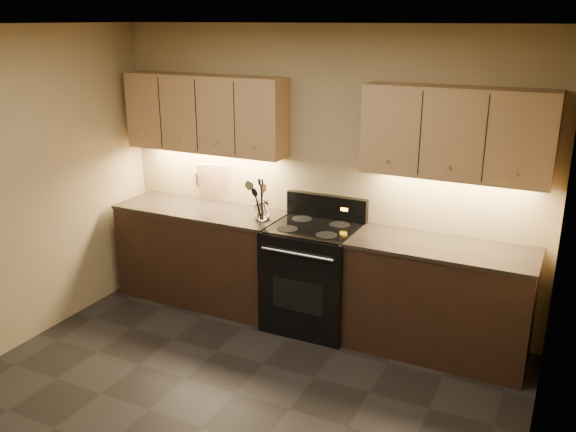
# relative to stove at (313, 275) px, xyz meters

# --- Properties ---
(floor) EXTENTS (4.00, 4.00, 0.00)m
(floor) POSITION_rel_stove_xyz_m (-0.08, -1.68, -0.48)
(floor) COLOR black
(floor) RESTS_ON ground
(ceiling) EXTENTS (4.00, 4.00, 0.00)m
(ceiling) POSITION_rel_stove_xyz_m (-0.08, -1.68, 2.12)
(ceiling) COLOR silver
(ceiling) RESTS_ON wall_back
(wall_back) EXTENTS (4.00, 0.04, 2.60)m
(wall_back) POSITION_rel_stove_xyz_m (-0.08, 0.32, 0.82)
(wall_back) COLOR tan
(wall_back) RESTS_ON ground
(wall_right) EXTENTS (0.04, 4.00, 2.60)m
(wall_right) POSITION_rel_stove_xyz_m (1.92, -1.68, 0.82)
(wall_right) COLOR tan
(wall_right) RESTS_ON ground
(counter_left) EXTENTS (1.62, 0.62, 0.93)m
(counter_left) POSITION_rel_stove_xyz_m (-1.18, 0.02, -0.01)
(counter_left) COLOR black
(counter_left) RESTS_ON ground
(counter_right) EXTENTS (1.46, 0.62, 0.93)m
(counter_right) POSITION_rel_stove_xyz_m (1.10, 0.02, -0.01)
(counter_right) COLOR black
(counter_right) RESTS_ON ground
(stove) EXTENTS (0.76, 0.68, 1.14)m
(stove) POSITION_rel_stove_xyz_m (0.00, 0.00, 0.00)
(stove) COLOR black
(stove) RESTS_ON ground
(upper_cab_left) EXTENTS (1.60, 0.30, 0.70)m
(upper_cab_left) POSITION_rel_stove_xyz_m (-1.18, 0.17, 1.32)
(upper_cab_left) COLOR #A38651
(upper_cab_left) RESTS_ON wall_back
(upper_cab_right) EXTENTS (1.44, 0.30, 0.70)m
(upper_cab_right) POSITION_rel_stove_xyz_m (1.10, 0.17, 1.32)
(upper_cab_right) COLOR #A38651
(upper_cab_right) RESTS_ON wall_back
(outlet_plate) EXTENTS (0.08, 0.01, 0.12)m
(outlet_plate) POSITION_rel_stove_xyz_m (-1.38, 0.31, 0.64)
(outlet_plate) COLOR #B2B5BA
(outlet_plate) RESTS_ON wall_back
(utensil_crock) EXTENTS (0.16, 0.16, 0.16)m
(utensil_crock) POSITION_rel_stove_xyz_m (-0.50, -0.02, 0.53)
(utensil_crock) COLOR white
(utensil_crock) RESTS_ON counter_left
(cutting_board) EXTENTS (0.31, 0.17, 0.38)m
(cutting_board) POSITION_rel_stove_xyz_m (-1.19, 0.27, 0.64)
(cutting_board) COLOR tan
(cutting_board) RESTS_ON counter_left
(wooden_spoon) EXTENTS (0.11, 0.10, 0.31)m
(wooden_spoon) POSITION_rel_stove_xyz_m (-0.53, -0.02, 0.62)
(wooden_spoon) COLOR tan
(wooden_spoon) RESTS_ON utensil_crock
(black_spoon) EXTENTS (0.09, 0.16, 0.30)m
(black_spoon) POSITION_rel_stove_xyz_m (-0.51, -0.01, 0.61)
(black_spoon) COLOR black
(black_spoon) RESTS_ON utensil_crock
(black_turner) EXTENTS (0.13, 0.13, 0.37)m
(black_turner) POSITION_rel_stove_xyz_m (-0.49, -0.03, 0.65)
(black_turner) COLOR black
(black_turner) RESTS_ON utensil_crock
(steel_spatula) EXTENTS (0.17, 0.11, 0.38)m
(steel_spatula) POSITION_rel_stove_xyz_m (-0.47, -0.01, 0.65)
(steel_spatula) COLOR silver
(steel_spatula) RESTS_ON utensil_crock
(steel_skimmer) EXTENTS (0.25, 0.11, 0.35)m
(steel_skimmer) POSITION_rel_stove_xyz_m (-0.46, -0.02, 0.64)
(steel_skimmer) COLOR silver
(steel_skimmer) RESTS_ON utensil_crock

